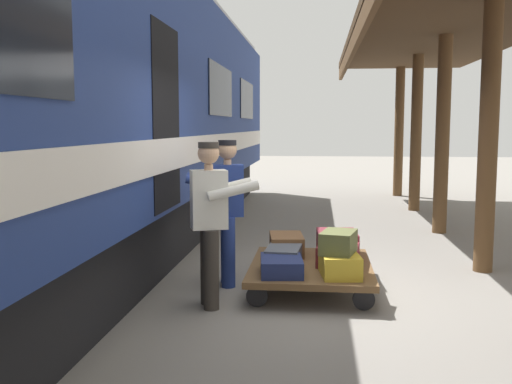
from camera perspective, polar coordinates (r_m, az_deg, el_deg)
name	(u,v)px	position (r m, az deg, el deg)	size (l,w,h in m)	color
ground_plane	(321,297)	(6.57, 6.34, -10.09)	(60.00, 60.00, 0.00)	gray
train_car	(35,108)	(7.04, -20.67, 7.62)	(3.02, 20.62, 4.00)	navy
luggage_cart	(311,268)	(6.79, 5.35, -7.32)	(1.37, 1.78, 0.30)	brown
suitcase_slate_roller	(284,255)	(6.77, 2.75, -6.12)	(0.37, 0.64, 0.20)	#4C515B
suitcase_brown_leather	(286,244)	(7.24, 2.97, -5.11)	(0.39, 0.61, 0.24)	brown
suitcase_burgundy_valise	(337,243)	(7.23, 7.86, -4.97)	(0.47, 0.61, 0.29)	maroon
suitcase_navy_fabric	(281,266)	(6.30, 2.49, -7.18)	(0.44, 0.59, 0.18)	navy
suitcase_maroon_trunk	(338,255)	(6.76, 7.98, -6.04)	(0.45, 0.52, 0.23)	maroon
suitcase_yellow_case	(340,265)	(6.28, 8.13, -6.99)	(0.39, 0.57, 0.24)	gold
suitcase_olive_duffel	(338,242)	(6.27, 8.00, -4.84)	(0.33, 0.47, 0.23)	brown
porter_in_overalls	(226,207)	(6.83, -2.94, -1.47)	(0.72, 0.52, 1.70)	navy
porter_by_door	(211,218)	(6.02, -4.39, -2.56)	(0.73, 0.58, 1.70)	#332D28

